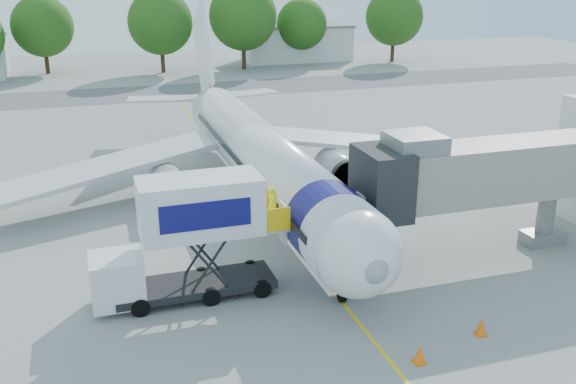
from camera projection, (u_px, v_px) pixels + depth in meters
name	position (u px, v px, depth m)	size (l,w,h in m)	color
ground	(278.00, 223.00, 36.65)	(160.00, 160.00, 0.00)	gray
guidance_line	(278.00, 223.00, 36.64)	(0.15, 70.00, 0.01)	yellow
taxiway_strip	(172.00, 92.00, 74.29)	(120.00, 10.00, 0.01)	#59595B
aircraft	(258.00, 154.00, 39.35)	(34.17, 37.73, 11.35)	white
jet_bridge	(476.00, 174.00, 31.23)	(13.90, 3.20, 6.60)	#A49A8D
catering_hiloader	(186.00, 240.00, 27.62)	(8.50, 2.44, 5.50)	black
safety_cone_a	(481.00, 327.00, 25.49)	(0.47, 0.47, 0.75)	#FF650D
safety_cone_b	(420.00, 354.00, 23.67)	(0.49, 0.49, 0.78)	#FF650D
outbuilding_right	(296.00, 43.00, 97.71)	(16.40, 7.40, 5.30)	silver
tree_c	(42.00, 26.00, 84.80)	(8.02, 8.02, 10.23)	#382314
tree_d	(160.00, 22.00, 85.45)	(8.62, 8.62, 10.99)	#382314
tree_e	(243.00, 16.00, 88.07)	(9.33, 9.33, 11.89)	#382314
tree_f	(302.00, 24.00, 93.74)	(7.37, 7.37, 9.39)	#382314
tree_g	(394.00, 17.00, 95.52)	(8.51, 8.51, 10.86)	#382314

